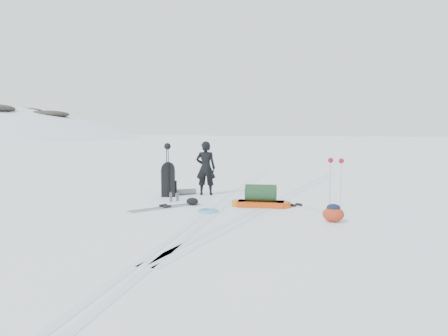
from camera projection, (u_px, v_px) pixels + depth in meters
The scene contains 13 objects.
ground at pixel (219, 207), 10.97m from camera, with size 200.00×200.00×0.00m, color white.
ski_tracks at pixel (251, 202), 11.64m from camera, with size 3.38×17.97×0.01m.
skier at pixel (206, 168), 12.86m from camera, with size 0.58×0.38×1.59m, color black.
pulk_sled at pixel (261, 198), 10.92m from camera, with size 1.51×0.60×0.57m.
expedition_rucksack at pixel (171, 180), 12.60m from camera, with size 0.88×0.95×1.00m.
ski_poles_black at pixel (167, 153), 12.37m from camera, with size 0.21×0.19×1.55m.
ski_poles_silver at pixel (336, 166), 10.58m from camera, with size 0.38×0.22×1.25m.
touring_skis_grey at pixel (165, 207), 10.82m from camera, with size 1.34×1.76×0.07m.
touring_skis_white at pixel (296, 206), 10.98m from camera, with size 1.56×1.48×0.07m.
rope_coil at pixel (208, 211), 10.27m from camera, with size 0.65×0.65×0.06m.
small_daypack at pixel (333, 213), 9.16m from camera, with size 0.48×0.38×0.38m.
thermos_pair at pixel (174, 197), 11.74m from camera, with size 0.20×0.26×0.28m.
stuff_sack at pixel (192, 201), 11.17m from camera, with size 0.38×0.33×0.20m.
Camera 1 is at (3.16, -10.37, 1.97)m, focal length 35.00 mm.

